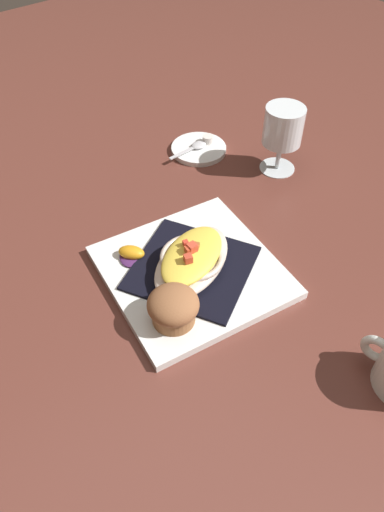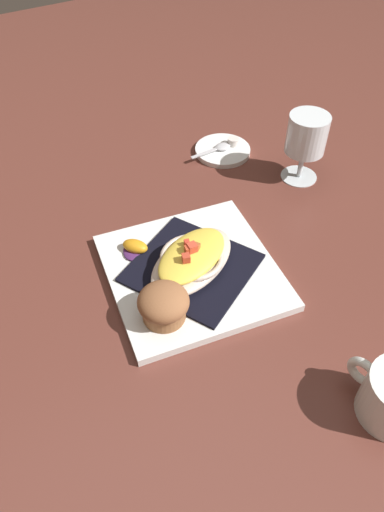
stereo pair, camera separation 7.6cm
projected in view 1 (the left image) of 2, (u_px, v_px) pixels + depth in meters
name	position (u px, v px, depth m)	size (l,w,h in m)	color
ground_plane	(192.00, 275.00, 0.79)	(2.60, 2.60, 0.00)	brown
square_plate	(192.00, 272.00, 0.79)	(0.27, 0.27, 0.01)	white
folded_napkin	(192.00, 268.00, 0.78)	(0.17, 0.18, 0.00)	black
gratin_dish	(192.00, 259.00, 0.76)	(0.20, 0.16, 0.05)	beige
muffin	(173.00, 307.00, 0.69)	(0.08, 0.08, 0.06)	#945E37
orange_garnish	(131.00, 254.00, 0.79)	(0.06, 0.06, 0.02)	#4C245B
stemmed_glass	(283.00, 130.00, 0.93)	(0.08, 0.08, 0.14)	white
creamer_saucer	(199.00, 149.00, 1.03)	(0.12, 0.12, 0.01)	white
spoon	(197.00, 146.00, 1.02)	(0.10, 0.03, 0.01)	silver
creamer_cup_0	(208.00, 139.00, 1.03)	(0.02, 0.02, 0.02)	silver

